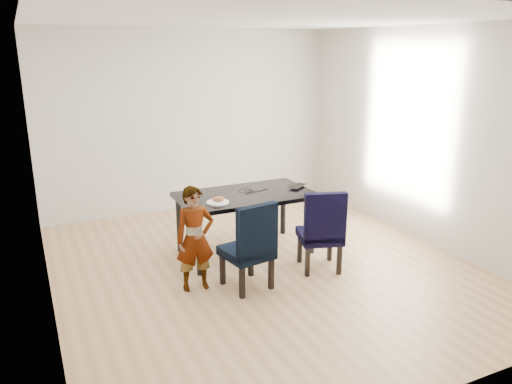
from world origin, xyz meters
name	(u,v)px	position (x,y,z in m)	size (l,w,h in m)	color
floor	(263,268)	(0.00, 0.00, -0.01)	(4.50, 5.00, 0.01)	tan
ceiling	(265,19)	(0.00, 0.00, 2.71)	(4.50, 5.00, 0.01)	white
wall_back	(191,122)	(0.00, 2.50, 1.35)	(4.50, 0.01, 2.70)	silver
wall_front	(438,224)	(0.00, -2.50, 1.35)	(4.50, 0.01, 2.70)	white
wall_left	(36,174)	(-2.25, 0.00, 1.35)	(0.01, 5.00, 2.70)	silver
wall_right	(424,136)	(2.25, 0.00, 1.35)	(0.01, 5.00, 2.70)	silver
dining_table	(245,223)	(0.00, 0.50, 0.38)	(1.60, 0.90, 0.75)	black
chair_left	(246,244)	(-0.37, -0.34, 0.47)	(0.46, 0.47, 0.95)	black
chair_right	(320,229)	(0.57, -0.28, 0.47)	(0.46, 0.47, 0.95)	black
child	(195,239)	(-0.86, -0.15, 0.55)	(0.40, 0.26, 1.10)	orange
plate	(218,202)	(-0.43, 0.30, 0.76)	(0.26, 0.26, 0.01)	white
sandwich	(218,199)	(-0.42, 0.31, 0.79)	(0.15, 0.07, 0.06)	#995736
laptop	(295,186)	(0.68, 0.51, 0.76)	(0.29, 0.19, 0.02)	black
cable_tangle	(250,193)	(0.06, 0.51, 0.75)	(0.13, 0.13, 0.01)	black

